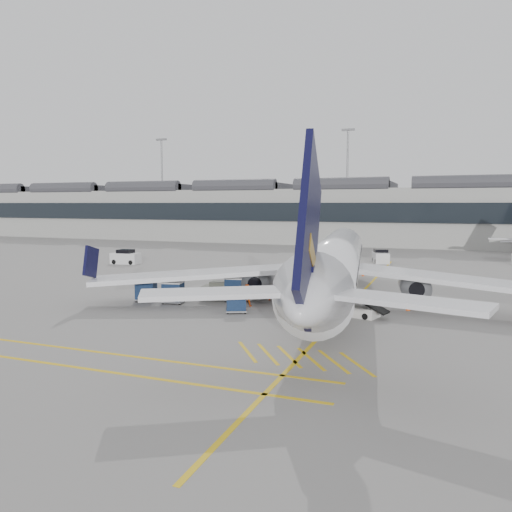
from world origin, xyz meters
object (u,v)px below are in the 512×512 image
(ramp_agent_a, at_px, (271,290))
(belt_loader, at_px, (350,307))
(baggage_cart_a, at_px, (236,301))
(pushback_tug, at_px, (219,291))
(airliner_main, at_px, (334,265))
(ramp_agent_b, at_px, (247,295))

(ramp_agent_a, bearing_deg, belt_loader, -65.79)
(baggage_cart_a, distance_m, ramp_agent_a, 5.68)
(ramp_agent_a, height_order, pushback_tug, ramp_agent_a)
(airliner_main, bearing_deg, ramp_agent_a, 163.69)
(ramp_agent_a, bearing_deg, baggage_cart_a, -139.39)
(belt_loader, height_order, ramp_agent_a, belt_loader)
(airliner_main, distance_m, baggage_cart_a, 8.32)
(belt_loader, relative_size, pushback_tug, 1.63)
(airliner_main, height_order, baggage_cart_a, airliner_main)
(airliner_main, height_order, ramp_agent_b, airliner_main)
(baggage_cart_a, bearing_deg, airliner_main, 13.24)
(airliner_main, bearing_deg, belt_loader, -63.28)
(baggage_cart_a, bearing_deg, ramp_agent_b, 68.88)
(airliner_main, height_order, belt_loader, airliner_main)
(ramp_agent_b, bearing_deg, belt_loader, 160.53)
(baggage_cart_a, xyz_separation_m, ramp_agent_b, (-0.13, 2.39, 0.00))
(belt_loader, bearing_deg, ramp_agent_a, 172.18)
(belt_loader, bearing_deg, ramp_agent_b, -163.97)
(airliner_main, distance_m, belt_loader, 4.21)
(baggage_cart_a, xyz_separation_m, ramp_agent_a, (0.84, 5.62, -0.01))
(belt_loader, bearing_deg, pushback_tug, -172.47)
(airliner_main, relative_size, ramp_agent_a, 24.21)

